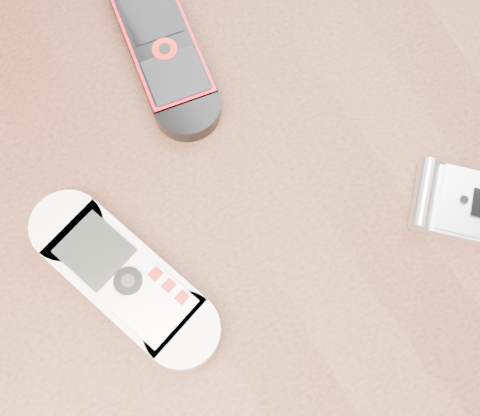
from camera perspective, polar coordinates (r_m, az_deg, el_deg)
name	(u,v)px	position (r m, az deg, el deg)	size (l,w,h in m)	color
ground	(238,345)	(1.20, -0.21, -11.59)	(4.00, 4.00, 0.00)	#472B19
table	(235,254)	(0.57, -0.44, -3.92)	(1.20, 0.80, 0.75)	black
nokia_white	(124,278)	(0.45, -9.89, -5.91)	(0.05, 0.16, 0.02)	silver
nokia_black_red	(161,44)	(0.52, -6.72, 13.72)	(0.05, 0.16, 0.02)	black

